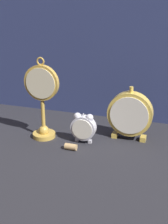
# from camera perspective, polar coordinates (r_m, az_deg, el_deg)

# --- Properties ---
(ground_plane) EXTENTS (4.00, 4.00, 0.00)m
(ground_plane) POSITION_cam_1_polar(r_m,az_deg,el_deg) (1.10, -1.30, -6.54)
(ground_plane) COLOR #232328
(fabric_backdrop_drape) EXTENTS (1.60, 0.01, 0.69)m
(fabric_backdrop_drape) POSITION_cam_1_polar(r_m,az_deg,el_deg) (1.30, 3.47, 13.73)
(fabric_backdrop_drape) COLOR navy
(fabric_backdrop_drape) RESTS_ON ground_plane
(pocket_watch_on_stand) EXTENTS (0.13, 0.09, 0.30)m
(pocket_watch_on_stand) POSITION_cam_1_polar(r_m,az_deg,el_deg) (1.14, -7.64, 2.07)
(pocket_watch_on_stand) COLOR gold
(pocket_watch_on_stand) RESTS_ON ground_plane
(alarm_clock_twin_bell) EXTENTS (0.09, 0.03, 0.11)m
(alarm_clock_twin_bell) POSITION_cam_1_polar(r_m,az_deg,el_deg) (1.11, -0.11, -2.69)
(alarm_clock_twin_bell) COLOR silver
(alarm_clock_twin_bell) RESTS_ON ground_plane
(mantel_clock_silver) EXTENTS (0.16, 0.04, 0.20)m
(mantel_clock_silver) POSITION_cam_1_polar(r_m,az_deg,el_deg) (1.14, 8.40, -0.43)
(mantel_clock_silver) COLOR gold
(mantel_clock_silver) RESTS_ON ground_plane
(wine_cork) EXTENTS (0.04, 0.02, 0.02)m
(wine_cork) POSITION_cam_1_polar(r_m,az_deg,el_deg) (1.09, -2.43, -6.37)
(wine_cork) COLOR tan
(wine_cork) RESTS_ON ground_plane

